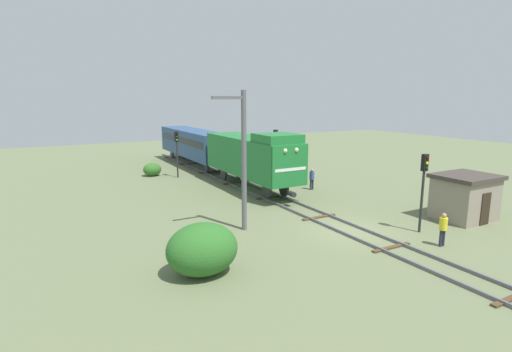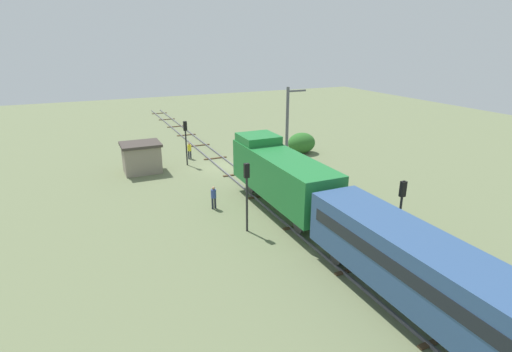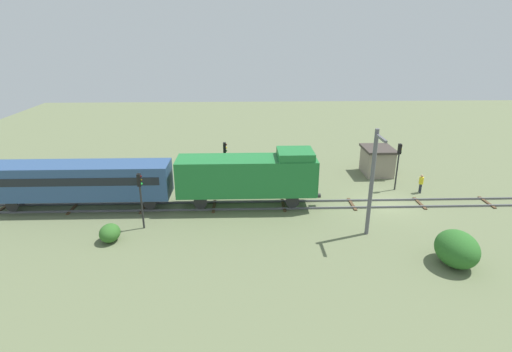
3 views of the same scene
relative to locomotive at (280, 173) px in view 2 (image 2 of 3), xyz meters
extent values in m
plane|color=#66704C|center=(0.00, -11.41, -2.77)|extent=(103.04, 103.04, 0.00)
cube|color=#595960|center=(-0.72, -11.41, -2.69)|extent=(0.10, 68.69, 0.16)
cube|color=#595960|center=(0.72, -11.41, -2.69)|extent=(0.10, 68.69, 0.16)
cube|color=#4C3823|center=(0.00, -42.89, -2.73)|extent=(2.40, 0.24, 0.09)
cube|color=#4C3823|center=(0.00, -37.17, -2.73)|extent=(2.40, 0.24, 0.09)
cube|color=#4C3823|center=(0.00, -31.44, -2.73)|extent=(2.40, 0.24, 0.09)
cube|color=#4C3823|center=(0.00, -25.72, -2.73)|extent=(2.40, 0.24, 0.09)
cube|color=#4C3823|center=(0.00, -20.00, -2.73)|extent=(2.40, 0.24, 0.09)
cube|color=#4C3823|center=(0.00, -14.27, -2.73)|extent=(2.40, 0.24, 0.09)
cube|color=#4C3823|center=(0.00, -8.55, -2.73)|extent=(2.40, 0.24, 0.09)
cube|color=#4C3823|center=(0.00, -2.82, -2.73)|extent=(2.40, 0.24, 0.09)
cube|color=#4C3823|center=(0.00, 2.90, -2.73)|extent=(2.40, 0.24, 0.09)
cube|color=#4C3823|center=(0.00, 8.63, -2.73)|extent=(2.40, 0.24, 0.09)
cube|color=#4C3823|center=(0.00, 14.35, -2.73)|extent=(2.40, 0.24, 0.09)
cube|color=#1E7233|center=(0.00, 0.24, -0.06)|extent=(2.90, 11.00, 2.90)
cube|color=#1E7233|center=(0.00, -3.66, 1.69)|extent=(2.75, 2.80, 0.60)
cube|color=#1E7233|center=(0.00, -5.31, -0.06)|extent=(2.84, 0.10, 2.84)
cube|color=white|center=(0.00, -5.35, -0.26)|extent=(2.46, 0.06, 0.20)
sphere|color=white|center=(-0.45, -5.36, 1.04)|extent=(0.28, 0.28, 0.28)
sphere|color=white|center=(0.45, -5.36, 1.04)|extent=(0.28, 0.28, 0.28)
cylinder|color=#262628|center=(0.00, -5.61, -1.91)|extent=(0.36, 0.50, 0.36)
cylinder|color=#262628|center=(-0.72, -3.46, -2.06)|extent=(0.18, 1.10, 1.10)
cylinder|color=#262628|center=(0.72, -3.46, -2.06)|extent=(0.18, 1.10, 1.10)
cylinder|color=#262628|center=(-0.72, 3.94, -2.06)|extent=(0.18, 1.10, 1.10)
cylinder|color=#262628|center=(0.72, 3.94, -2.06)|extent=(0.18, 1.10, 1.10)
cube|color=#2D4C7A|center=(0.00, 13.34, -0.30)|extent=(2.80, 14.00, 2.70)
cube|color=black|center=(0.00, 13.34, 0.05)|extent=(2.84, 12.88, 0.64)
cylinder|color=#262628|center=(-0.72, 7.94, -2.13)|extent=(0.16, 0.96, 0.96)
cylinder|color=#262628|center=(0.72, 7.94, -2.13)|extent=(0.16, 0.96, 0.96)
cylinder|color=#262628|center=(3.20, -13.29, -0.62)|extent=(0.14, 0.14, 4.31)
cube|color=black|center=(3.20, -13.29, 1.09)|extent=(0.32, 0.24, 0.90)
sphere|color=#390606|center=(3.20, -13.43, 1.36)|extent=(0.16, 0.16, 0.16)
sphere|color=yellow|center=(3.20, -13.43, 1.08)|extent=(0.16, 0.16, 0.16)
sphere|color=black|center=(3.20, -13.43, 0.80)|extent=(0.16, 0.16, 0.16)
cylinder|color=#262628|center=(3.40, 2.07, -0.51)|extent=(0.14, 0.14, 4.52)
cube|color=black|center=(3.40, 2.07, 1.29)|extent=(0.32, 0.24, 0.90)
sphere|color=#390606|center=(3.40, 1.93, 1.56)|extent=(0.16, 0.16, 0.16)
sphere|color=yellow|center=(3.40, 1.93, 1.28)|extent=(0.16, 0.16, 0.16)
sphere|color=black|center=(3.40, 1.93, 1.00)|extent=(0.16, 0.16, 0.16)
cylinder|color=#262628|center=(-3.60, 7.79, -0.67)|extent=(0.14, 0.14, 4.21)
cube|color=black|center=(-3.60, 7.79, 0.99)|extent=(0.32, 0.24, 0.90)
sphere|color=#390606|center=(-3.60, 7.65, 1.26)|extent=(0.16, 0.16, 0.16)
sphere|color=#3C3306|center=(-3.60, 7.65, 0.98)|extent=(0.16, 0.16, 0.16)
sphere|color=green|center=(-3.60, 7.65, 0.70)|extent=(0.16, 0.16, 0.16)
cylinder|color=#262B38|center=(2.30, -15.27, -2.35)|extent=(0.15, 0.15, 0.85)
cylinder|color=#262B38|center=(2.50, -15.27, -2.35)|extent=(0.15, 0.15, 0.85)
cylinder|color=yellow|center=(2.40, -15.27, -1.61)|extent=(0.38, 0.38, 0.62)
sphere|color=tan|center=(2.40, -15.27, -1.19)|extent=(0.23, 0.23, 0.23)
cylinder|color=#262B38|center=(4.10, -2.17, -2.35)|extent=(0.15, 0.15, 0.85)
cylinder|color=#262B38|center=(4.30, -2.17, -2.35)|extent=(0.15, 0.15, 0.85)
cylinder|color=#33478C|center=(4.20, -2.17, -1.61)|extent=(0.38, 0.38, 0.62)
sphere|color=tan|center=(4.20, -2.17, -1.19)|extent=(0.23, 0.23, 0.23)
cylinder|color=#595960|center=(-5.00, -8.27, 1.05)|extent=(0.28, 0.28, 7.64)
cube|color=#595960|center=(-5.90, -8.27, 4.47)|extent=(1.80, 0.16, 0.16)
cube|color=gray|center=(7.50, -12.94, -1.52)|extent=(3.20, 2.60, 2.50)
cube|color=#3F3833|center=(7.50, -12.94, -0.15)|extent=(3.50, 2.90, 0.24)
cube|color=#2D2319|center=(7.50, -14.26, -1.82)|extent=(0.80, 0.06, 1.90)
ellipsoid|color=#316626|center=(-5.46, 9.64, -2.16)|extent=(1.68, 1.38, 1.22)
ellipsoid|color=#2B6726|center=(-9.15, -12.52, -1.67)|extent=(3.02, 2.47, 2.20)
camera|label=1|loc=(-14.74, -27.21, 4.49)|focal=28.00mm
camera|label=2|loc=(12.33, 23.29, 8.87)|focal=28.00mm
camera|label=3|loc=(-30.05, 0.45, 10.85)|focal=28.00mm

